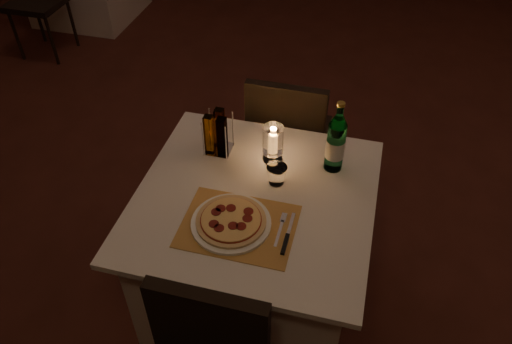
% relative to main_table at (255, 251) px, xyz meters
% --- Properties ---
extents(floor, '(8.00, 10.00, 0.02)m').
position_rel_main_table_xyz_m(floor, '(0.16, 0.61, -0.38)').
color(floor, '#4D2018').
rests_on(floor, ground).
extents(main_table, '(1.00, 1.00, 0.74)m').
position_rel_main_table_xyz_m(main_table, '(0.00, 0.00, 0.00)').
color(main_table, silver).
rests_on(main_table, ground).
extents(chair_far, '(0.42, 0.42, 0.90)m').
position_rel_main_table_xyz_m(chair_far, '(-0.00, 0.71, 0.18)').
color(chair_far, black).
rests_on(chair_far, ground).
extents(placemat, '(0.45, 0.34, 0.00)m').
position_rel_main_table_xyz_m(placemat, '(-0.02, -0.18, 0.37)').
color(placemat, '#C78D45').
rests_on(placemat, main_table).
extents(plate, '(0.32, 0.32, 0.01)m').
position_rel_main_table_xyz_m(plate, '(-0.05, -0.18, 0.38)').
color(plate, white).
rests_on(plate, placemat).
extents(pizza, '(0.28, 0.28, 0.02)m').
position_rel_main_table_xyz_m(pizza, '(-0.05, -0.18, 0.39)').
color(pizza, '#D8B77F').
rests_on(pizza, plate).
extents(fork, '(0.02, 0.18, 0.00)m').
position_rel_main_table_xyz_m(fork, '(0.14, -0.15, 0.37)').
color(fork, silver).
rests_on(fork, placemat).
extents(knife, '(0.02, 0.22, 0.01)m').
position_rel_main_table_xyz_m(knife, '(0.18, -0.21, 0.37)').
color(knife, black).
rests_on(knife, placemat).
extents(tumbler, '(0.09, 0.09, 0.09)m').
position_rel_main_table_xyz_m(tumbler, '(0.07, 0.10, 0.41)').
color(tumbler, white).
rests_on(tumbler, main_table).
extents(water_bottle, '(0.08, 0.08, 0.35)m').
position_rel_main_table_xyz_m(water_bottle, '(0.29, 0.26, 0.51)').
color(water_bottle, '#60B37D').
rests_on(water_bottle, main_table).
extents(hurricane_candle, '(0.09, 0.09, 0.18)m').
position_rel_main_table_xyz_m(hurricane_candle, '(0.02, 0.25, 0.47)').
color(hurricane_candle, white).
rests_on(hurricane_candle, main_table).
extents(cruet_caddy, '(0.12, 0.12, 0.21)m').
position_rel_main_table_xyz_m(cruet_caddy, '(-0.24, 0.24, 0.46)').
color(cruet_caddy, white).
rests_on(cruet_caddy, main_table).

